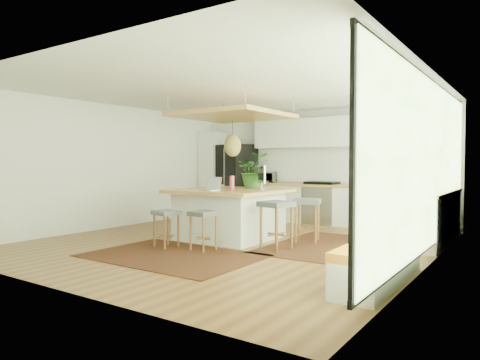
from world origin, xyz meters
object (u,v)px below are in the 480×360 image
Objects in this scene: fridge at (236,182)px; stool_near_right at (203,229)px; island at (230,214)px; monitor at (262,175)px; stool_right_front at (276,228)px; microwave at (266,176)px; island_plant at (253,174)px; laptop at (209,184)px; stool_left_side at (188,215)px; stool_right_back at (307,222)px; stool_near_left at (166,227)px.

stool_near_right is at bearing -42.43° from fridge.
stool_near_right is (2.13, -4.02, -0.57)m from fridge.
island is 0.94m from monitor.
microwave is at bearing 123.31° from stool_right_front.
microwave is 2.49m from island_plant.
island_plant reaches higher than laptop.
microwave reaches higher than stool_near_right.
monitor is at bearing 10.38° from stool_left_side.
laptop is at bearing -28.40° from stool_left_side.
laptop is 3.45m from microwave.
laptop is at bearing -81.72° from monitor.
microwave is (-0.81, 3.35, 0.05)m from laptop.
fridge reaches higher than stool_right_front.
laptop is 1.03m from monitor.
stool_right_back is 1.00× the size of stool_left_side.
stool_near_left is 1.14m from laptop.
stool_near_left is 1.58m from stool_left_side.
island_plant reaches higher than stool_left_side.
stool_left_side is at bearing -125.28° from monitor.
stool_right_front is 1.14× the size of island_plant.
fridge is 5.12× the size of laptop.
stool_right_front is (3.05, -3.26, -0.57)m from fridge.
stool_left_side is (-1.41, 1.24, 0.00)m from stool_near_right.
island_plant is (0.23, 1.10, 0.15)m from laptop.
stool_near_right is 0.83× the size of stool_right_back.
stool_right_back is 1.22m from monitor.
stool_right_back is at bearing -6.55° from island_plant.
island is 2.66× the size of island_plant.
stool_left_side is (-2.46, -0.42, 0.00)m from stool_right_back.
stool_right_back is 1.57× the size of monitor.
fridge is 4.50m from stool_right_front.
fridge is 2.93m from stool_left_side.
microwave is at bearing 114.92° from island_plant.
island_plant is at bearing -29.20° from fridge.
fridge is 0.91m from microwave.
island is 1.30m from stool_right_front.
stool_near_right is at bearing 13.77° from stool_near_left.
island is 1.22m from stool_near_right.
microwave is at bearing 163.50° from monitor.
stool_left_side is at bearing 117.96° from stool_near_left.
fridge is at bearing 165.21° from microwave.
microwave is (-0.57, 4.22, 0.74)m from stool_near_left.
monitor reaches higher than stool_right_back.
island is at bearing 161.68° from stool_right_front.
stool_right_back is 2.50m from stool_left_side.
fridge is at bearing 143.40° from stool_right_back.
stool_right_front is at bearing -98.25° from stool_right_back.
fridge is 2.96× the size of stool_near_right.
monitor reaches higher than stool_left_side.
stool_near_left is 4.32m from microwave.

